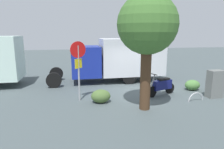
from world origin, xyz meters
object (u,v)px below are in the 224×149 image
box_truck_near (117,58)px  bike_rack_hoop (196,101)px  stop_sign (78,62)px  utility_cabinet (215,84)px  motorcycle (162,85)px  street_tree (147,26)px

box_truck_near → bike_rack_hoop: 5.71m
box_truck_near → bike_rack_hoop: bearing=120.6°
box_truck_near → stop_sign: 4.44m
stop_sign → utility_cabinet: stop_sign is taller
bike_rack_hoop → utility_cabinet: bearing=-164.9°
motorcycle → street_tree: 3.70m
utility_cabinet → bike_rack_hoop: size_ratio=1.63×
box_truck_near → stop_sign: bearing=53.4°
stop_sign → utility_cabinet: 6.82m
box_truck_near → motorcycle: (-1.59, 3.54, -1.06)m
street_tree → motorcycle: bearing=-133.1°
street_tree → bike_rack_hoop: street_tree is taller
motorcycle → street_tree: street_tree is taller
stop_sign → utility_cabinet: size_ratio=2.03×
street_tree → bike_rack_hoop: size_ratio=5.57×
street_tree → bike_rack_hoop: 4.44m
stop_sign → utility_cabinet: bearing=172.8°
motorcycle → stop_sign: 4.44m
box_truck_near → stop_sign: size_ratio=2.66×
stop_sign → motorcycle: bearing=-179.8°
utility_cabinet → bike_rack_hoop: (1.23, 0.33, -0.69)m
stop_sign → bike_rack_hoop: 5.87m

